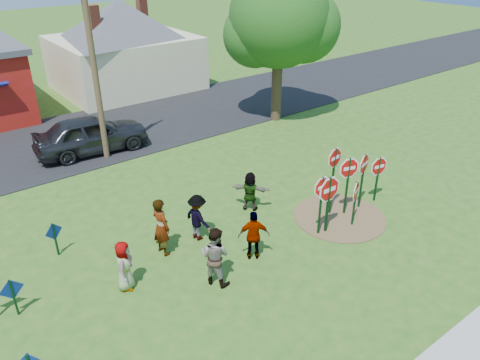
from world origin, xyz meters
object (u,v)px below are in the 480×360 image
Objects in this scene: stop_sign_a at (329,193)px; stop_sign_c at (348,174)px; person_a at (124,266)px; utility_pole at (93,63)px; stop_sign_d at (364,168)px; suv at (91,134)px; person_b at (161,227)px; stop_sign_b at (334,164)px; leafy_tree at (281,23)px.

stop_sign_c is at bearing 17.08° from stop_sign_a.
person_a is 9.68m from utility_pole.
stop_sign_d is 8.67m from person_a.
suv is at bearing 102.47° from stop_sign_d.
person_b reaches higher than suv.
stop_sign_d reaches higher than stop_sign_a.
utility_pole is at bearing 109.19° from stop_sign_b.
stop_sign_b is at bearing 147.04° from stop_sign_d.
person_b is (-6.96, 1.89, -0.63)m from stop_sign_d.
stop_sign_b is 7.54m from person_a.
leafy_tree is at bearing 79.78° from stop_sign_c.
stop_sign_d reaches higher than person_b.
stop_sign_a reaches higher than person_b.
stop_sign_b is 0.34× the size of leafy_tree.
stop_sign_c is 0.29× the size of utility_pole.
stop_sign_b reaches higher than person_b.
stop_sign_b is 1.26m from stop_sign_d.
leafy_tree is at bearing -63.76° from person_b.
stop_sign_a is 2.14m from stop_sign_d.
stop_sign_c is 6.51m from person_b.
stop_sign_a is at bearing 173.44° from stop_sign_d.
leafy_tree is (3.78, 8.73, 3.37)m from stop_sign_d.
person_a is at bearing 110.56° from person_b.
utility_pole is at bearing 133.79° from stop_sign_c.
stop_sign_a is at bearing -64.63° from person_a.
stop_sign_b is 10.18m from leafy_tree.
person_b is (-4.85, 2.24, -0.50)m from stop_sign_a.
stop_sign_a is 1.28m from stop_sign_b.
stop_sign_b is at bearing -150.50° from suv.
leafy_tree is at bearing -95.36° from suv.
person_b is at bearing -179.33° from stop_sign_c.
person_b is at bearing 177.17° from suv.
suv is 10.51m from leafy_tree.
person_a is 9.85m from suv.
utility_pole is 1.04× the size of leafy_tree.
stop_sign_d is (1.16, -0.35, -0.35)m from stop_sign_b.
leafy_tree reaches higher than person_b.
person_a is at bearing -109.76° from utility_pole.
stop_sign_c reaches higher than stop_sign_d.
suv is (-4.58, 10.16, -1.05)m from stop_sign_b.
leafy_tree is at bearing -20.32° from person_a.
stop_sign_b is 11.19m from suv.
person_b is 8.71m from suv.
suv is 3.46m from utility_pole.
stop_sign_b reaches higher than stop_sign_a.
stop_sign_d reaches higher than suv.
stop_sign_c is at bearing -117.51° from leafy_tree.
leafy_tree is at bearing -5.25° from utility_pole.
suv is at bearing 104.10° from utility_pole.
person_a is 0.79× the size of person_b.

